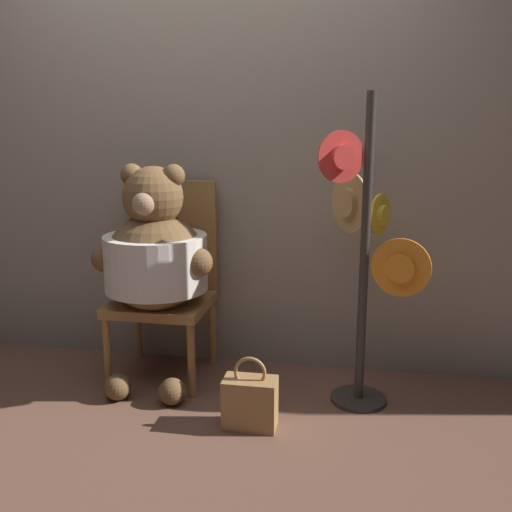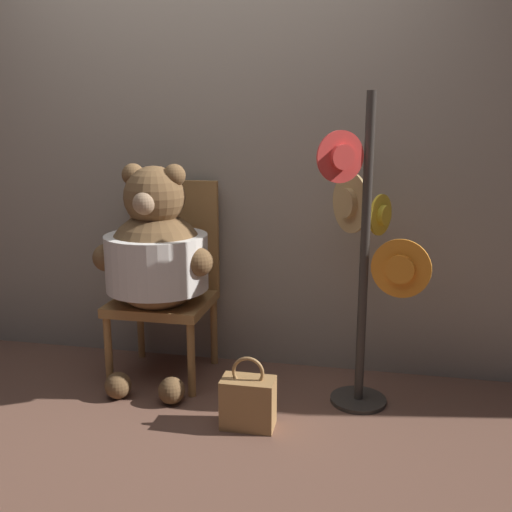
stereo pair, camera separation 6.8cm
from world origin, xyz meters
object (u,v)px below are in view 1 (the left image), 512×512
object	(u,v)px
hat_display_rack	(365,250)
chair	(166,277)
handbag_on_ground	(250,402)
teddy_bear	(155,256)

from	to	relation	value
hat_display_rack	chair	bearing A→B (deg)	170.20
hat_display_rack	handbag_on_ground	distance (m)	0.90
chair	hat_display_rack	size ratio (longest dim) A/B	0.70
teddy_bear	chair	bearing A→B (deg)	92.32
chair	handbag_on_ground	world-z (taller)	chair
teddy_bear	hat_display_rack	bearing A→B (deg)	-0.44
hat_display_rack	handbag_on_ground	world-z (taller)	hat_display_rack
chair	hat_display_rack	xyz separation A→B (m)	(1.07, -0.18, 0.23)
teddy_bear	handbag_on_ground	size ratio (longest dim) A/B	3.41
teddy_bear	handbag_on_ground	world-z (taller)	teddy_bear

